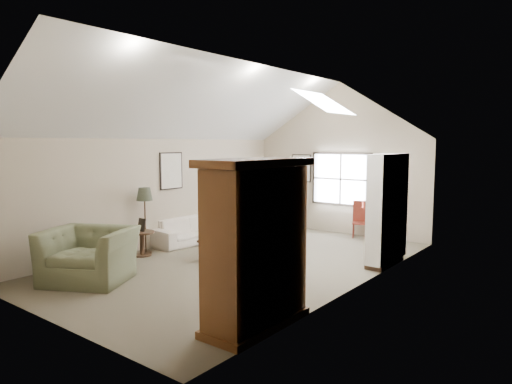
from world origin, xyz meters
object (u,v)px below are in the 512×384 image
Objects in this scene: armchair_near at (89,255)px; side_table at (142,243)px; coffee_table at (222,251)px; sofa at (193,230)px; armoire at (256,244)px; armchair_far at (269,215)px; side_chair at (360,220)px.

side_table is (-0.72, 1.71, -0.20)m from armchair_near.
armchair_near is 2.58m from coffee_table.
side_table is (0.10, -1.60, -0.04)m from sofa.
armoire is 4.58m from side_table.
side_table is (-0.68, -3.66, -0.23)m from armchair_far.
armoire is 2.52× the size of coffee_table.
armchair_far reaches higher than sofa.
side_table is at bearing 63.00° from armchair_far.
armchair_near is (0.82, -3.31, 0.15)m from sofa.
armoire is at bearing -100.23° from side_chair.
armchair_near is 1.52× the size of side_chair.
side_chair is (1.17, 3.94, 0.24)m from coffee_table.
armoire is 1.04× the size of sofa.
side_chair is (-1.40, 6.10, -0.63)m from armoire.
coffee_table is 1.65× the size of side_table.
sofa is at bearing -157.54° from side_chair.
side_chair is at bearing -41.12° from sofa.
armchair_far is (0.78, 2.06, 0.18)m from sofa.
armoire reaches higher than side_table.
armoire is 5.39m from sofa.
sofa is at bearing 144.64° from armoire.
side_chair reaches higher than armchair_near.
armchair_near is 1.86m from side_table.
armchair_far is (-3.57, 5.14, -0.61)m from armoire.
armoire is 1.55× the size of armchair_near.
coffee_table is 1.81m from side_table.
side_chair reaches higher than sofa.
armoire is 3.59m from armchair_near.
side_table is at bearing -144.85° from side_chair.
armoire is 6.29m from armchair_far.
side_chair is (2.95, 3.01, 0.16)m from sofa.
side_table is at bearing -158.16° from coffee_table.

